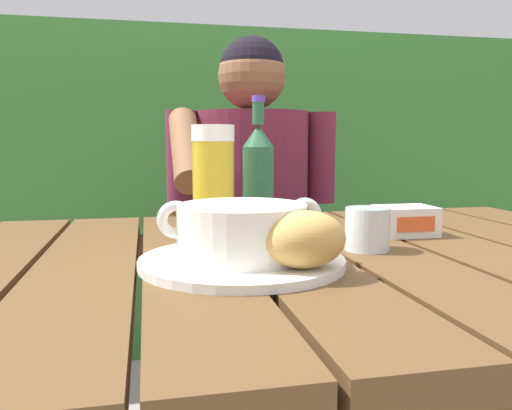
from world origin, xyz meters
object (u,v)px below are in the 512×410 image
at_px(person_eating, 254,218).
at_px(beer_bottle, 256,175).
at_px(soup_bowl, 242,229).
at_px(butter_tub, 405,221).
at_px(water_glass_small, 367,229).
at_px(table_knife, 317,245).
at_px(bread_roll, 305,239).
at_px(beer_glass, 213,181).
at_px(chair_near_diner, 242,284).
at_px(serving_plate, 242,261).

relative_size(person_eating, beer_bottle, 4.88).
height_order(soup_bowl, butter_tub, soup_bowl).
bearing_deg(soup_bowl, butter_tub, 26.21).
bearing_deg(water_glass_small, table_knife, 155.99).
xyz_separation_m(bread_roll, beer_glass, (-0.07, 0.30, 0.05)).
height_order(water_glass_small, butter_tub, water_glass_small).
bearing_deg(soup_bowl, beer_bottle, 74.01).
height_order(chair_near_diner, water_glass_small, chair_near_diner).
xyz_separation_m(beer_glass, table_knife, (0.15, -0.14, -0.09)).
distance_m(beer_bottle, butter_tub, 0.28).
bearing_deg(beer_bottle, water_glass_small, -58.37).
relative_size(bread_roll, beer_bottle, 0.45).
bearing_deg(chair_near_diner, beer_bottle, -98.16).
distance_m(butter_tub, table_knife, 0.20).
xyz_separation_m(serving_plate, beer_glass, (-0.01, 0.23, 0.09)).
bearing_deg(soup_bowl, water_glass_small, 15.69).
bearing_deg(bread_roll, water_glass_small, 42.98).
distance_m(water_glass_small, butter_tub, 0.16).
bearing_deg(serving_plate, bread_roll, -49.40).
xyz_separation_m(person_eating, table_knife, (-0.03, -0.64, 0.05)).
bearing_deg(butter_tub, beer_glass, 169.33).
xyz_separation_m(chair_near_diner, soup_bowl, (-0.17, -0.93, 0.34)).
relative_size(soup_bowl, water_glass_small, 3.26).
bearing_deg(beer_glass, serving_plate, -87.75).
relative_size(serving_plate, bread_roll, 2.45).
distance_m(chair_near_diner, table_knife, 0.89).
relative_size(chair_near_diner, butter_tub, 10.04).
xyz_separation_m(serving_plate, butter_tub, (0.33, 0.16, 0.02)).
bearing_deg(soup_bowl, beer_glass, 92.25).
xyz_separation_m(chair_near_diner, person_eating, (-0.00, -0.20, 0.25)).
xyz_separation_m(bread_roll, beer_bottle, (0.01, 0.35, 0.06)).
bearing_deg(beer_bottle, bread_roll, -92.14).
relative_size(serving_plate, water_glass_small, 4.03).
height_order(soup_bowl, bread_roll, soup_bowl).
bearing_deg(bread_roll, beer_bottle, 87.86).
height_order(chair_near_diner, person_eating, person_eating).
relative_size(chair_near_diner, water_glass_small, 14.60).
distance_m(chair_near_diner, person_eating, 0.32).
bearing_deg(person_eating, beer_bottle, -101.36).
distance_m(beer_bottle, table_knife, 0.22).
distance_m(person_eating, bread_roll, 0.81).
bearing_deg(beer_bottle, butter_tub, -23.58).
xyz_separation_m(soup_bowl, water_glass_small, (0.21, 0.06, -0.02)).
bearing_deg(beer_bottle, person_eating, 78.64).
bearing_deg(butter_tub, water_glass_small, -139.29).
relative_size(person_eating, butter_tub, 12.20).
height_order(beer_glass, table_knife, beer_glass).
xyz_separation_m(chair_near_diner, serving_plate, (-0.17, -0.93, 0.30)).
relative_size(water_glass_small, table_knife, 0.41).
relative_size(chair_near_diner, table_knife, 6.01).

